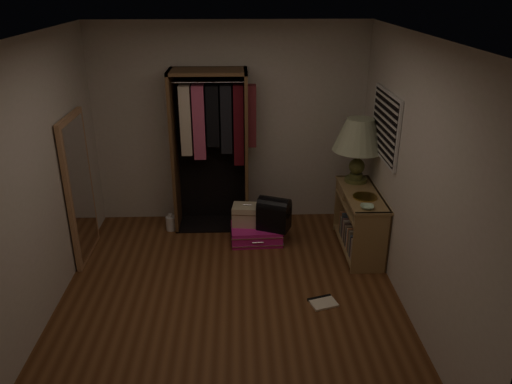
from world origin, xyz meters
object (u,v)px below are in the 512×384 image
at_px(console_bookshelf, 359,219).
at_px(white_jug, 171,223).
at_px(floor_mirror, 80,189).
at_px(train_case, 248,215).
at_px(pink_suitcase, 256,234).
at_px(open_wardrobe, 213,136).
at_px(table_lamp, 359,136).
at_px(black_bag, 274,213).

bearing_deg(console_bookshelf, white_jug, 166.21).
distance_m(floor_mirror, train_case, 2.01).
bearing_deg(train_case, console_bookshelf, -6.52).
bearing_deg(pink_suitcase, floor_mirror, -175.10).
distance_m(console_bookshelf, open_wardrobe, 2.07).
xyz_separation_m(train_case, table_lamp, (1.33, 0.02, 1.00)).
height_order(open_wardrobe, black_bag, open_wardrobe).
relative_size(open_wardrobe, train_case, 5.03).
relative_size(table_lamp, white_jug, 3.51).
bearing_deg(white_jug, console_bookshelf, -13.79).
relative_size(console_bookshelf, white_jug, 4.89).
bearing_deg(open_wardrobe, white_jug, -163.78).
relative_size(console_bookshelf, table_lamp, 1.39).
bearing_deg(table_lamp, train_case, -179.04).
distance_m(train_case, black_bag, 0.35).
height_order(train_case, table_lamp, table_lamp).
distance_m(console_bookshelf, black_bag, 1.02).
distance_m(black_bag, table_lamp, 1.37).
relative_size(pink_suitcase, black_bag, 1.47).
relative_size(floor_mirror, train_case, 4.17).
xyz_separation_m(floor_mirror, train_case, (1.91, 0.34, -0.52)).
relative_size(floor_mirror, white_jug, 7.42).
height_order(pink_suitcase, black_bag, black_bag).
height_order(console_bookshelf, white_jug, console_bookshelf).
bearing_deg(white_jug, pink_suitcase, -17.06).
bearing_deg(train_case, table_lamp, 7.59).
height_order(train_case, white_jug, train_case).
bearing_deg(table_lamp, white_jug, 174.14).
bearing_deg(black_bag, open_wardrobe, 165.88).
bearing_deg(open_wardrobe, black_bag, -37.02).
bearing_deg(console_bookshelf, open_wardrobe, 157.04).
distance_m(open_wardrobe, table_lamp, 1.80).
height_order(console_bookshelf, train_case, console_bookshelf).
bearing_deg(console_bookshelf, pink_suitcase, 169.24).
distance_m(train_case, white_jug, 1.06).
relative_size(open_wardrobe, white_jug, 8.95).
height_order(train_case, black_bag, black_bag).
height_order(open_wardrobe, train_case, open_wardrobe).
bearing_deg(pink_suitcase, console_bookshelf, -13.20).
height_order(open_wardrobe, table_lamp, open_wardrobe).
xyz_separation_m(console_bookshelf, table_lamp, (0.00, 0.33, 0.93)).
xyz_separation_m(floor_mirror, pink_suitcase, (2.02, 0.26, -0.75)).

